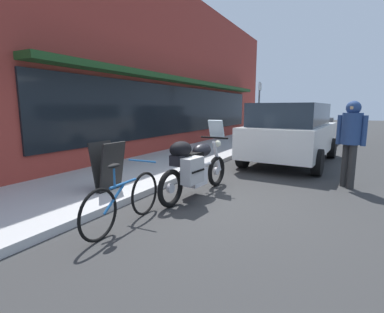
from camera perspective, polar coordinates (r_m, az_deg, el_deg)
ground_plane at (r=5.35m, az=2.60°, el=-8.32°), size 80.00×80.00×0.00m
storefront_building at (r=12.15m, az=-1.82°, el=15.98°), size 19.73×0.90×6.13m
sidewalk_curb at (r=14.43m, az=9.63°, el=3.13°), size 30.00×2.64×0.12m
touring_motorcycle at (r=5.31m, az=0.43°, el=-1.73°), size 2.23×0.62×1.40m
parked_bicycle at (r=4.17m, az=-13.25°, el=-8.47°), size 1.68×0.48×0.93m
parked_minivan at (r=9.15m, az=19.03°, el=4.60°), size 4.59×2.36×1.76m
pedestrian_walking at (r=6.73m, az=28.80°, el=3.96°), size 0.46×0.55×1.78m
sandwich_board_sign at (r=5.58m, az=-16.17°, el=-1.85°), size 0.55×0.41×0.90m
parking_sign_pole at (r=13.40m, az=13.02°, el=9.43°), size 0.44×0.07×2.64m
parked_car_down_block at (r=14.72m, az=21.51°, el=6.12°), size 4.59×2.27×1.75m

